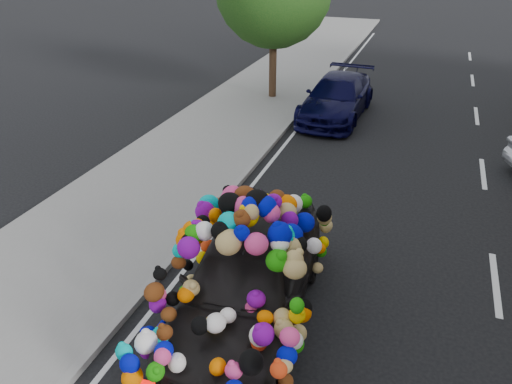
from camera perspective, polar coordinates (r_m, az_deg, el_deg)
ground at (r=10.38m, az=5.75°, el=-6.26°), size 100.00×100.00×0.00m
sidewalk at (r=11.91m, az=-14.69°, el=-1.98°), size 4.00×60.00×0.12m
kerb at (r=11.02m, az=-6.16°, el=-3.69°), size 0.15×60.00×0.13m
lane_markings at (r=10.35m, az=25.70°, el=-9.38°), size 6.00×50.00×0.01m
plush_art_car at (r=7.95m, az=-0.89°, el=-7.78°), size 2.65×5.08×2.26m
navy_sedan at (r=17.69m, az=9.23°, el=10.62°), size 2.12×4.83×1.38m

